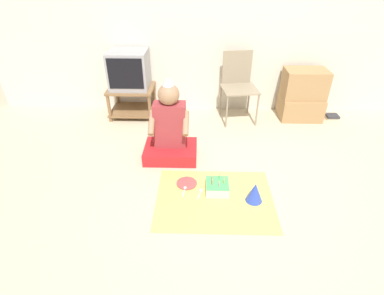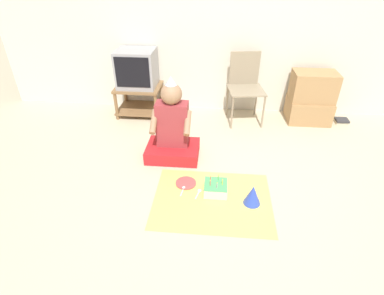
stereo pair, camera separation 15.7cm
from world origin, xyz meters
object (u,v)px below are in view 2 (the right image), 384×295
person_seated (172,131)px  birthday_cake (216,188)px  cardboard_box_stack (311,98)px  book_pile (341,121)px  paper_plate (186,183)px  folding_chair (245,83)px  tv (137,68)px  party_hat_blue (253,195)px

person_seated → birthday_cake: size_ratio=4.20×
cardboard_box_stack → birthday_cake: cardboard_box_stack is taller
book_pile → paper_plate: 2.48m
folding_chair → birthday_cake: (-0.33, -1.62, -0.46)m
folding_chair → cardboard_box_stack: folding_chair is taller
folding_chair → birthday_cake: size_ratio=4.08×
folding_chair → paper_plate: size_ratio=4.37×
folding_chair → birthday_cake: folding_chair is taller
tv → book_pile: tv is taller
folding_chair → paper_plate: 1.72m
folding_chair → cardboard_box_stack: (0.89, 0.03, -0.20)m
party_hat_blue → paper_plate: 0.68m
folding_chair → party_hat_blue: folding_chair is taller
folding_chair → book_pile: bearing=-1.0°
cardboard_box_stack → paper_plate: 2.19m
folding_chair → book_pile: folding_chair is taller
birthday_cake → folding_chair: bearing=78.5°
party_hat_blue → paper_plate: size_ratio=0.94×
folding_chair → party_hat_blue: bearing=-89.8°
cardboard_box_stack → party_hat_blue: cardboard_box_stack is taller
tv → person_seated: (0.63, -1.05, -0.35)m
cardboard_box_stack → tv: bearing=179.8°
folding_chair → paper_plate: (-0.63, -1.52, -0.51)m
tv → paper_plate: 1.88m
tv → birthday_cake: 2.09m
tv → book_pile: 2.87m
book_pile → person_seated: person_seated is taller
tv → person_seated: person_seated is taller
party_hat_blue → cardboard_box_stack: bearing=63.5°
folding_chair → party_hat_blue: 1.79m
birthday_cake → party_hat_blue: 0.36m
birthday_cake → book_pile: bearing=43.7°
folding_chair → book_pile: size_ratio=5.45×
person_seated → folding_chair: bearing=50.9°
tv → book_pile: bearing=-1.2°
tv → birthday_cake: bearing=-55.8°
person_seated → paper_plate: person_seated is taller
folding_chair → book_pile: (1.35, -0.02, -0.49)m
book_pile → party_hat_blue: party_hat_blue is taller
cardboard_box_stack → book_pile: (0.46, -0.05, -0.29)m
cardboard_box_stack → birthday_cake: bearing=-126.4°
book_pile → party_hat_blue: 2.18m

